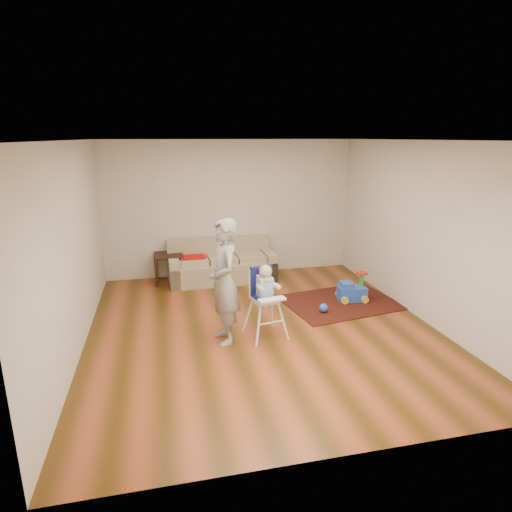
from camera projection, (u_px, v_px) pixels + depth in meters
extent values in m
plane|color=#472D0C|center=(262.00, 328.00, 6.37)|extent=(5.50, 5.50, 0.00)
cube|color=beige|center=(230.00, 209.00, 8.59)|extent=(5.00, 0.04, 2.70)
cube|color=beige|center=(73.00, 249.00, 5.48)|extent=(0.04, 5.50, 2.70)
cube|color=beige|center=(421.00, 231.00, 6.54)|extent=(0.04, 5.50, 2.70)
cube|color=white|center=(263.00, 140.00, 5.64)|extent=(5.00, 5.50, 0.04)
cube|color=red|center=(193.00, 257.00, 8.17)|extent=(0.48, 0.31, 0.04)
cube|color=black|center=(340.00, 302.00, 7.33)|extent=(2.06, 1.68, 0.01)
sphere|color=blue|center=(324.00, 308.00, 6.87)|extent=(0.14, 0.14, 0.14)
cylinder|color=blue|center=(263.00, 275.00, 5.75)|extent=(0.03, 0.12, 0.01)
imported|color=gray|center=(224.00, 282.00, 5.73)|extent=(0.48, 0.67, 1.72)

